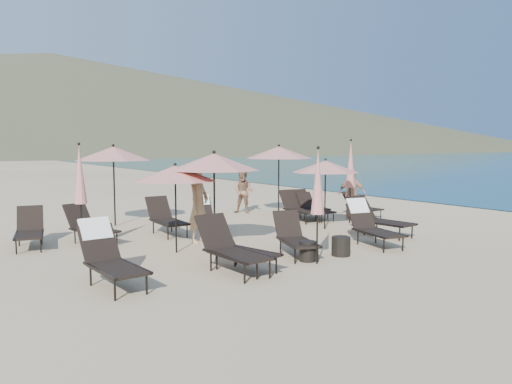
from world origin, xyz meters
TOP-DOWN VIEW (x-y plane):
  - ground at (0.00, 0.00)m, footprint 800.00×800.00m
  - volcanic_headland at (71.37, 302.62)m, footprint 690.00×690.00m
  - lounger_0 at (-5.40, 0.05)m, footprint 0.78×1.86m
  - lounger_1 at (-3.11, -0.38)m, footprint 0.78×1.88m
  - lounger_2 at (-2.92, -0.27)m, footprint 1.05×1.88m
  - lounger_3 at (-1.16, 0.03)m, footprint 1.14×1.75m
  - lounger_4 at (1.16, -0.11)m, footprint 1.01×1.87m
  - lounger_5 at (2.34, 0.67)m, footprint 0.87×1.88m
  - lounger_6 at (-5.93, 4.42)m, footprint 0.97×1.75m
  - lounger_7 at (-4.58, 4.08)m, footprint 1.06×1.79m
  - lounger_8 at (-2.43, 4.19)m, footprint 0.74×1.78m
  - lounger_9 at (-0.94, 4.58)m, footprint 0.89×1.61m
  - lounger_10 at (2.20, 4.00)m, footprint 0.80×1.74m
  - lounger_11 at (3.04, 4.44)m, footprint 0.77×1.65m
  - lounger_12 at (4.54, 3.46)m, footprint 0.61×1.49m
  - lounger_13 at (2.75, 3.85)m, footprint 0.69×1.57m
  - umbrella_open_0 at (-3.24, 1.83)m, footprint 1.94×1.94m
  - umbrella_open_1 at (-2.32, 1.64)m, footprint 2.20×2.20m
  - umbrella_open_2 at (1.78, 2.27)m, footprint 1.95×1.95m
  - umbrella_open_3 at (-3.13, 6.41)m, footprint 2.34×2.34m
  - umbrella_open_4 at (2.40, 5.35)m, footprint 2.34×2.34m
  - umbrella_closed_0 at (-1.27, -0.85)m, footprint 0.29×0.29m
  - umbrella_closed_1 at (3.20, 2.65)m, footprint 0.31×0.31m
  - umbrella_closed_2 at (-4.93, 3.50)m, footprint 0.30×0.30m
  - side_table_0 at (-1.28, -0.56)m, footprint 0.36×0.36m
  - side_table_1 at (-0.31, -0.58)m, footprint 0.43×0.43m
  - beachgoer_a at (-2.22, 2.64)m, footprint 0.83×0.75m
  - beachgoer_b at (1.68, 6.52)m, footprint 0.97×0.98m
  - beachgoer_c at (3.91, 3.25)m, footprint 0.78×1.08m

SIDE VIEW (x-z plane):
  - ground at x=0.00m, z-range 0.00..0.00m
  - side_table_1 at x=-0.31m, z-range 0.00..0.44m
  - side_table_0 at x=-1.28m, z-range 0.00..0.44m
  - lounger_12 at x=4.54m, z-range -0.03..0.82m
  - lounger_13 at x=2.75m, z-range -0.03..0.85m
  - lounger_11 at x=3.04m, z-range -0.03..0.89m
  - lounger_3 at x=-1.16m, z-range -0.03..0.91m
  - lounger_6 at x=-5.93m, z-range -0.03..0.92m
  - lounger_7 at x=-4.58m, z-range -0.03..0.94m
  - lounger_9 at x=-0.94m, z-range -0.02..0.93m
  - lounger_10 at x=2.20m, z-range -0.03..0.94m
  - lounger_8 at x=-2.43m, z-range -0.03..0.97m
  - lounger_2 at x=-2.92m, z-range -0.03..0.99m
  - lounger_5 at x=2.34m, z-range -0.03..1.02m
  - lounger_1 at x=-3.11m, z-range -0.03..1.03m
  - lounger_4 at x=1.16m, z-range -0.02..1.09m
  - lounger_0 at x=-5.40m, z-range -0.03..1.11m
  - beachgoer_b at x=1.68m, z-range 0.00..1.59m
  - beachgoer_c at x=3.91m, z-range 0.00..1.69m
  - beachgoer_a at x=-2.22m, z-range 0.00..1.90m
  - umbrella_closed_0 at x=-1.27m, z-range 0.48..2.96m
  - umbrella_closed_2 at x=-4.93m, z-range 0.50..3.06m
  - umbrella_open_0 at x=-3.24m, z-range 0.80..2.89m
  - umbrella_open_2 at x=1.78m, z-range 0.81..2.91m
  - umbrella_closed_1 at x=3.20m, z-range 0.52..3.21m
  - umbrella_open_1 at x=-2.32m, z-range 0.91..3.28m
  - umbrella_open_4 at x=2.40m, z-range 0.97..3.48m
  - umbrella_open_3 at x=-3.13m, z-range 0.97..3.49m
  - volcanic_headland at x=71.37m, z-range -1.01..53.99m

